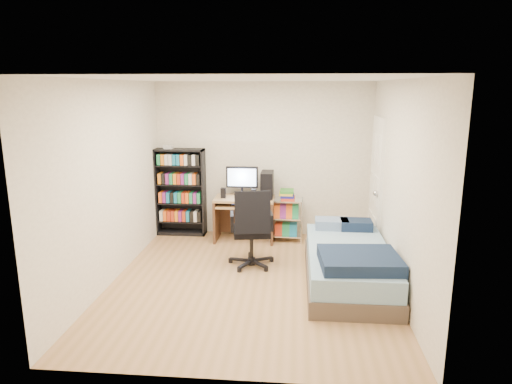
# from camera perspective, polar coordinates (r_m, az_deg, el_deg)

# --- Properties ---
(room) EXTENTS (3.58, 4.08, 2.58)m
(room) POSITION_cam_1_polar(r_m,az_deg,el_deg) (5.50, -0.65, 0.82)
(room) COLOR tan
(room) RESTS_ON ground
(media_shelf) EXTENTS (0.81, 0.27, 1.49)m
(media_shelf) POSITION_cam_1_polar(r_m,az_deg,el_deg) (7.62, -9.41, 0.12)
(media_shelf) COLOR black
(media_shelf) RESTS_ON room
(computer_desk) EXTENTS (0.94, 0.55, 1.18)m
(computer_desk) POSITION_cam_1_polar(r_m,az_deg,el_deg) (7.26, -0.68, -1.14)
(computer_desk) COLOR tan
(computer_desk) RESTS_ON room
(office_chair) EXTENTS (0.75, 0.75, 1.10)m
(office_chair) POSITION_cam_1_polar(r_m,az_deg,el_deg) (6.26, -0.54, -6.25)
(office_chair) COLOR black
(office_chair) RESTS_ON room
(wire_cart) EXTENTS (0.53, 0.39, 0.83)m
(wire_cart) POSITION_cam_1_polar(r_m,az_deg,el_deg) (7.27, 3.82, -1.92)
(wire_cart) COLOR silver
(wire_cart) RESTS_ON room
(bed) EXTENTS (1.03, 2.06, 0.59)m
(bed) POSITION_cam_1_polar(r_m,az_deg,el_deg) (5.88, 11.51, -8.76)
(bed) COLOR #50433C
(bed) RESTS_ON room
(door) EXTENTS (0.12, 0.80, 2.00)m
(door) POSITION_cam_1_polar(r_m,az_deg,el_deg) (6.95, 14.79, 0.84)
(door) COLOR white
(door) RESTS_ON room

